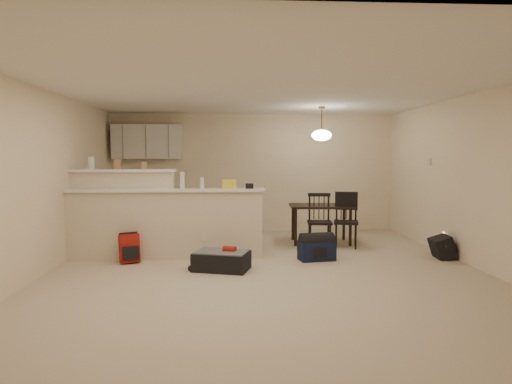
{
  "coord_description": "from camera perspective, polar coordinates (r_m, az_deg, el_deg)",
  "views": [
    {
      "loc": [
        -0.5,
        -6.24,
        1.58
      ],
      "look_at": [
        -0.1,
        0.7,
        1.05
      ],
      "focal_mm": 32.0,
      "sensor_mm": 36.0,
      "label": 1
    }
  ],
  "objects": [
    {
      "name": "room",
      "position": [
        6.27,
        1.28,
        1.34
      ],
      "size": [
        7.0,
        7.02,
        2.5
      ],
      "color": "#C6B498",
      "rests_on": "ground"
    },
    {
      "name": "breakfast_bar",
      "position": [
        7.4,
        -13.08,
        -3.3
      ],
      "size": [
        3.08,
        0.58,
        1.39
      ],
      "color": "beige",
      "rests_on": "ground"
    },
    {
      "name": "upper_cabinets",
      "position": [
        9.72,
        -13.44,
        6.12
      ],
      "size": [
        1.4,
        0.34,
        0.7
      ],
      "primitive_type": "cube",
      "color": "white",
      "rests_on": "room"
    },
    {
      "name": "kitchen_counter",
      "position": [
        9.62,
        -12.25,
        -2.49
      ],
      "size": [
        1.8,
        0.6,
        0.9
      ],
      "primitive_type": "cube",
      "color": "white",
      "rests_on": "ground"
    },
    {
      "name": "thermostat",
      "position": [
        8.54,
        20.85,
        3.53
      ],
      "size": [
        0.02,
        0.12,
        0.12
      ],
      "primitive_type": "cube",
      "color": "beige",
      "rests_on": "room"
    },
    {
      "name": "jar",
      "position": [
        7.68,
        -19.91,
        3.43
      ],
      "size": [
        0.1,
        0.1,
        0.2
      ],
      "primitive_type": "cylinder",
      "color": "silver",
      "rests_on": "breakfast_bar"
    },
    {
      "name": "cereal_box",
      "position": [
        7.58,
        -16.92,
        3.34
      ],
      "size": [
        0.1,
        0.07,
        0.16
      ],
      "primitive_type": "cube",
      "color": "#A07A53",
      "rests_on": "breakfast_bar"
    },
    {
      "name": "small_box",
      "position": [
        7.49,
        -13.79,
        3.24
      ],
      "size": [
        0.08,
        0.06,
        0.12
      ],
      "primitive_type": "cube",
      "color": "#A07A53",
      "rests_on": "breakfast_bar"
    },
    {
      "name": "bottle_a",
      "position": [
        7.19,
        -9.21,
        1.43
      ],
      "size": [
        0.07,
        0.07,
        0.26
      ],
      "primitive_type": "cylinder",
      "color": "silver",
      "rests_on": "breakfast_bar"
    },
    {
      "name": "bottle_b",
      "position": [
        7.17,
        -6.76,
        1.13
      ],
      "size": [
        0.06,
        0.06,
        0.18
      ],
      "primitive_type": "cylinder",
      "color": "silver",
      "rests_on": "breakfast_bar"
    },
    {
      "name": "bag_lump",
      "position": [
        7.16,
        -3.36,
        0.99
      ],
      "size": [
        0.22,
        0.18,
        0.14
      ],
      "primitive_type": "cube",
      "color": "#A07A53",
      "rests_on": "breakfast_bar"
    },
    {
      "name": "pouch",
      "position": [
        7.16,
        -0.82,
        0.76
      ],
      "size": [
        0.12,
        0.1,
        0.08
      ],
      "primitive_type": "cube",
      "color": "#A07A53",
      "rests_on": "breakfast_bar"
    },
    {
      "name": "dining_table",
      "position": [
        8.49,
        8.1,
        -2.19
      ],
      "size": [
        1.17,
        0.81,
        0.7
      ],
      "rotation": [
        0.0,
        0.0,
        -0.06
      ],
      "color": "black",
      "rests_on": "ground"
    },
    {
      "name": "pendant_lamp",
      "position": [
        8.44,
        8.2,
        7.09
      ],
      "size": [
        0.36,
        0.36,
        0.62
      ],
      "color": "brown",
      "rests_on": "room"
    },
    {
      "name": "dining_chair_near",
      "position": [
        8.04,
        7.96,
        -3.6
      ],
      "size": [
        0.46,
        0.44,
        0.95
      ],
      "primitive_type": null,
      "rotation": [
        0.0,
        0.0,
        -0.11
      ],
      "color": "black",
      "rests_on": "ground"
    },
    {
      "name": "dining_chair_far",
      "position": [
        8.15,
        11.19,
        -3.53
      ],
      "size": [
        0.5,
        0.48,
        0.95
      ],
      "primitive_type": null,
      "rotation": [
        0.0,
        0.0,
        -0.25
      ],
      "color": "black",
      "rests_on": "ground"
    },
    {
      "name": "suitcase",
      "position": [
        6.49,
        -4.32,
        -8.61
      ],
      "size": [
        0.85,
        0.68,
        0.25
      ],
      "primitive_type": "cube",
      "rotation": [
        0.0,
        0.0,
        -0.29
      ],
      "color": "black",
      "rests_on": "ground"
    },
    {
      "name": "red_backpack",
      "position": [
        7.15,
        -15.55,
        -6.82
      ],
      "size": [
        0.33,
        0.27,
        0.43
      ],
      "primitive_type": "cube",
      "rotation": [
        0.0,
        0.0,
        0.39
      ],
      "color": "maroon",
      "rests_on": "ground"
    },
    {
      "name": "navy_duffel",
      "position": [
        7.13,
        7.59,
        -7.29
      ],
      "size": [
        0.58,
        0.38,
        0.29
      ],
      "primitive_type": "cube",
      "rotation": [
        0.0,
        0.0,
        0.17
      ],
      "color": "#101835",
      "rests_on": "ground"
    },
    {
      "name": "black_daypack",
      "position": [
        7.74,
        22.27,
        -6.47
      ],
      "size": [
        0.3,
        0.41,
        0.34
      ],
      "primitive_type": "cube",
      "rotation": [
        0.0,
        0.0,
        1.48
      ],
      "color": "black",
      "rests_on": "ground"
    },
    {
      "name": "cardboard_sheet",
      "position": [
        7.76,
        22.5,
        -6.69
      ],
      "size": [
        0.15,
        0.34,
        0.28
      ],
      "primitive_type": "cube",
      "rotation": [
        0.0,
        0.0,
        1.19
      ],
      "color": "#A07A53",
      "rests_on": "ground"
    }
  ]
}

